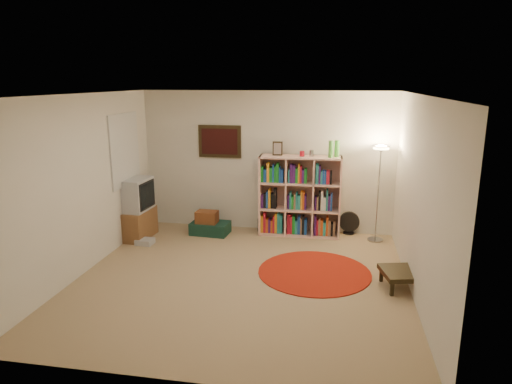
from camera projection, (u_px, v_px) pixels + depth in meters
The scene contains 11 objects.
room at pixel (237, 190), 6.06m from camera, with size 4.54×4.54×2.54m.
bookshelf at pixel (299, 197), 7.97m from camera, with size 1.41×0.42×1.69m.
floor_lamp at pixel (380, 162), 7.49m from camera, with size 0.35×0.35×1.65m.
floor_fan at pixel (349, 223), 8.10m from camera, with size 0.36×0.20×0.41m.
tv_stand at pixel (135, 209), 7.85m from camera, with size 0.56×0.75×1.06m.
dvd_box at pixel (145, 242), 7.63m from camera, with size 0.29×0.24×0.09m.
suitcase at pixel (210, 228), 8.14m from camera, with size 0.69×0.48×0.21m.
wicker_basket at pixel (207, 217), 8.06m from camera, with size 0.38×0.28×0.21m.
duffel_bag at pixel (268, 223), 8.37m from camera, with size 0.34×0.28×0.23m.
red_rug at pixel (314, 272), 6.51m from camera, with size 1.61×1.61×0.01m.
side_table at pixel (403, 273), 5.99m from camera, with size 0.64×0.64×0.25m.
Camera 1 is at (1.21, -5.71, 2.68)m, focal length 32.00 mm.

